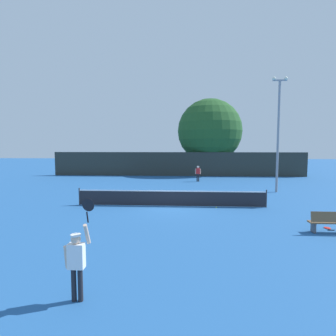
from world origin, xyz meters
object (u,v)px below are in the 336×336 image
player_serving (77,257)px  tennis_ball (216,207)px  spare_racket (328,228)px  player_receiving (198,172)px  parked_car_near (250,165)px  large_tree (210,131)px  courtside_bench (331,222)px  light_pole (278,128)px

player_serving → tennis_ball: player_serving is taller
tennis_ball → spare_racket: (4.53, -3.80, -0.01)m
player_receiving → spare_racket: size_ratio=3.07×
spare_racket → parked_car_near: bearing=83.7°
large_tree → parked_car_near: large_tree is taller
player_receiving → courtside_bench: 17.14m
tennis_ball → light_pole: (5.43, 5.91, 5.05)m
player_serving → courtside_bench: (8.77, 5.63, -0.61)m
player_receiving → parked_car_near: parked_car_near is taller
spare_racket → parked_car_near: size_ratio=0.12×
tennis_ball → large_tree: 20.87m
light_pole → courtside_bench: bearing=-96.1°
player_receiving → light_pole: bearing=134.5°
parked_car_near → player_receiving: bearing=-117.9°
courtside_bench → light_pole: (1.11, 10.37, 4.60)m
player_serving → player_receiving: 22.41m
spare_racket → courtside_bench: size_ratio=0.29×
player_serving → light_pole: light_pole is taller
player_receiving → parked_car_near: size_ratio=0.36×
spare_racket → light_pole: 10.99m
player_receiving → parked_car_near: (8.19, 12.55, -0.19)m
light_pole → parked_car_near: (2.24, 18.62, -4.30)m
player_receiving → tennis_ball: size_ratio=23.37×
light_pole → large_tree: large_tree is taller
courtside_bench → light_pole: 11.40m
player_serving → light_pole: 19.22m
courtside_bench → light_pole: light_pole is taller
courtside_bench → spare_racket: bearing=72.7°
tennis_ball → large_tree: large_tree is taller
player_serving → large_tree: size_ratio=0.25×
parked_car_near → courtside_bench: bearing=-91.4°
player_receiving → tennis_ball: (0.52, -11.98, -0.93)m
tennis_ball → parked_car_near: 25.71m
player_receiving → spare_racket: 16.59m
player_receiving → spare_racket: bearing=107.8°
player_receiving → courtside_bench: (4.85, -16.43, -0.49)m
spare_racket → courtside_bench: 0.82m
player_receiving → light_pole: 9.44m
courtside_bench → tennis_ball: bearing=134.2°
light_pole → player_receiving: bearing=134.5°
tennis_ball → parked_car_near: bearing=72.6°
courtside_bench → parked_car_near: 29.18m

